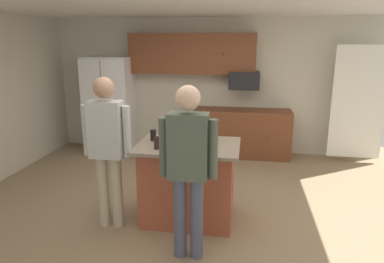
# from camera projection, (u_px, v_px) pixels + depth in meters

# --- Properties ---
(floor) EXTENTS (7.04, 7.04, 0.00)m
(floor) POSITION_uv_depth(u_px,v_px,m) (191.00, 212.00, 4.59)
(floor) COLOR #937A5B
(floor) RESTS_ON ground
(ceiling) EXTENTS (7.04, 7.04, 0.00)m
(ceiling) POSITION_uv_depth(u_px,v_px,m) (191.00, 0.00, 3.94)
(ceiling) COLOR white
(back_wall) EXTENTS (6.40, 0.10, 2.60)m
(back_wall) POSITION_uv_depth(u_px,v_px,m) (214.00, 86.00, 6.94)
(back_wall) COLOR beige
(back_wall) RESTS_ON ground
(french_door_window_panel) EXTENTS (0.90, 0.06, 2.00)m
(french_door_window_panel) POSITION_uv_depth(u_px,v_px,m) (358.00, 103.00, 6.21)
(french_door_window_panel) COLOR white
(french_door_window_panel) RESTS_ON ground
(cabinet_run_upper) EXTENTS (2.40, 0.38, 0.75)m
(cabinet_run_upper) POSITION_uv_depth(u_px,v_px,m) (192.00, 54.00, 6.65)
(cabinet_run_upper) COLOR brown
(cabinet_run_lower) EXTENTS (1.80, 0.63, 0.90)m
(cabinet_run_lower) POSITION_uv_depth(u_px,v_px,m) (242.00, 133.00, 6.75)
(cabinet_run_lower) COLOR brown
(cabinet_run_lower) RESTS_ON ground
(refrigerator) EXTENTS (0.88, 0.76, 1.87)m
(refrigerator) POSITION_uv_depth(u_px,v_px,m) (110.00, 105.00, 6.94)
(refrigerator) COLOR white
(refrigerator) RESTS_ON ground
(microwave_over_range) EXTENTS (0.56, 0.40, 0.32)m
(microwave_over_range) POSITION_uv_depth(u_px,v_px,m) (244.00, 80.00, 6.52)
(microwave_over_range) COLOR black
(kitchen_island) EXTENTS (1.21, 0.87, 0.97)m
(kitchen_island) POSITION_uv_depth(u_px,v_px,m) (188.00, 182.00, 4.29)
(kitchen_island) COLOR #9E4C33
(kitchen_island) RESTS_ON ground
(person_guest_by_door) EXTENTS (0.57, 0.23, 1.78)m
(person_guest_by_door) POSITION_uv_depth(u_px,v_px,m) (107.00, 143.00, 4.00)
(person_guest_by_door) COLOR tan
(person_guest_by_door) RESTS_ON ground
(person_guest_left) EXTENTS (0.57, 0.23, 1.77)m
(person_guest_left) POSITION_uv_depth(u_px,v_px,m) (188.00, 162.00, 3.39)
(person_guest_left) COLOR #4C5166
(person_guest_left) RESTS_ON ground
(mug_ceramic_white) EXTENTS (0.13, 0.08, 0.10)m
(mug_ceramic_white) POSITION_uv_depth(u_px,v_px,m) (175.00, 135.00, 4.40)
(mug_ceramic_white) COLOR #4C6B99
(mug_ceramic_white) RESTS_ON kitchen_island
(glass_dark_ale) EXTENTS (0.07, 0.07, 0.17)m
(glass_dark_ale) POSITION_uv_depth(u_px,v_px,m) (215.00, 134.00, 4.33)
(glass_dark_ale) COLOR black
(glass_dark_ale) RESTS_ON kitchen_island
(glass_short_whisky) EXTENTS (0.06, 0.06, 0.14)m
(glass_short_whisky) POSITION_uv_depth(u_px,v_px,m) (157.00, 143.00, 3.98)
(glass_short_whisky) COLOR black
(glass_short_whisky) RESTS_ON kitchen_island
(glass_pilsner) EXTENTS (0.07, 0.07, 0.13)m
(glass_pilsner) POSITION_uv_depth(u_px,v_px,m) (153.00, 135.00, 4.31)
(glass_pilsner) COLOR black
(glass_pilsner) RESTS_ON kitchen_island
(glass_stout_tall) EXTENTS (0.07, 0.07, 0.13)m
(glass_stout_tall) POSITION_uv_depth(u_px,v_px,m) (161.00, 140.00, 4.14)
(glass_stout_tall) COLOR black
(glass_stout_tall) RESTS_ON kitchen_island
(serving_tray) EXTENTS (0.44, 0.30, 0.04)m
(serving_tray) POSITION_uv_depth(u_px,v_px,m) (198.00, 144.00, 4.12)
(serving_tray) COLOR #B7B7BC
(serving_tray) RESTS_ON kitchen_island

